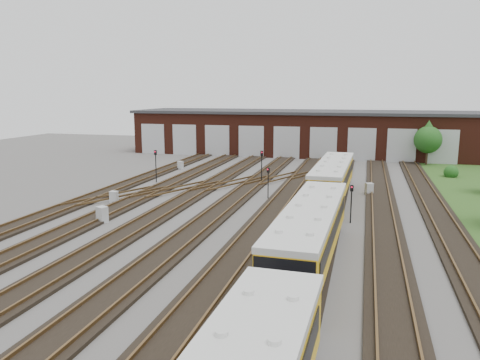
# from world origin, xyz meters

# --- Properties ---
(ground) EXTENTS (120.00, 120.00, 0.00)m
(ground) POSITION_xyz_m (0.00, 0.00, 0.00)
(ground) COLOR #4D4A47
(ground) RESTS_ON ground
(track_network) EXTENTS (30.40, 70.00, 0.33)m
(track_network) POSITION_xyz_m (-0.17, 0.59, 0.11)
(track_network) COLOR black
(track_network) RESTS_ON ground
(maintenance_shed) EXTENTS (51.00, 12.50, 6.35)m
(maintenance_shed) POSITION_xyz_m (-0.01, 39.97, 3.20)
(maintenance_shed) COLOR #4A1C12
(maintenance_shed) RESTS_ON ground
(metro_train) EXTENTS (2.89, 46.09, 2.90)m
(metro_train) POSITION_xyz_m (6.00, -6.02, 1.82)
(metro_train) COLOR black
(metro_train) RESTS_ON ground
(signal_mast_0) EXTENTS (0.24, 0.23, 3.29)m
(signal_mast_0) POSITION_xyz_m (-11.84, 13.33, 2.09)
(signal_mast_0) COLOR black
(signal_mast_0) RESTS_ON ground
(signal_mast_1) EXTENTS (0.29, 0.28, 3.25)m
(signal_mast_1) POSITION_xyz_m (-1.49, 15.98, 2.07)
(signal_mast_1) COLOR black
(signal_mast_1) RESTS_ON ground
(signal_mast_2) EXTENTS (0.25, 0.23, 2.68)m
(signal_mast_2) POSITION_xyz_m (0.61, 9.12, 1.72)
(signal_mast_2) COLOR black
(signal_mast_2) RESTS_ON ground
(signal_mast_3) EXTENTS (0.22, 0.21, 2.72)m
(signal_mast_3) POSITION_xyz_m (7.77, 3.01, 1.74)
(signal_mast_3) COLOR black
(signal_mast_3) RESTS_ON ground
(relay_cabinet_0) EXTENTS (0.60, 0.50, 1.00)m
(relay_cabinet_0) POSITION_xyz_m (-11.32, 4.12, 0.50)
(relay_cabinet_0) COLOR #B5B8BA
(relay_cabinet_0) RESTS_ON ground
(relay_cabinet_1) EXTENTS (0.72, 0.66, 0.98)m
(relay_cabinet_1) POSITION_xyz_m (-12.58, 21.53, 0.49)
(relay_cabinet_1) COLOR #B5B8BA
(relay_cabinet_1) RESTS_ON ground
(relay_cabinet_2) EXTENTS (0.86, 0.80, 1.15)m
(relay_cabinet_2) POSITION_xyz_m (-9.07, -1.37, 0.57)
(relay_cabinet_2) COLOR #B5B8BA
(relay_cabinet_2) RESTS_ON ground
(relay_cabinet_3) EXTENTS (0.79, 0.74, 1.05)m
(relay_cabinet_3) POSITION_xyz_m (9.02, 12.97, 0.52)
(relay_cabinet_3) COLOR #B5B8BA
(relay_cabinet_3) RESTS_ON ground
(relay_cabinet_4) EXTENTS (0.63, 0.53, 1.01)m
(relay_cabinet_4) POSITION_xyz_m (6.73, 17.72, 0.51)
(relay_cabinet_4) COLOR #B5B8BA
(relay_cabinet_4) RESTS_ON ground
(tree_0) EXTENTS (3.38, 3.38, 5.61)m
(tree_0) POSITION_xyz_m (16.00, 32.79, 3.60)
(tree_0) COLOR #392719
(tree_0) RESTS_ON ground
(bush_1) EXTENTS (1.52, 1.52, 1.52)m
(bush_1) POSITION_xyz_m (17.55, 24.29, 0.76)
(bush_1) COLOR #164714
(bush_1) RESTS_ON ground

